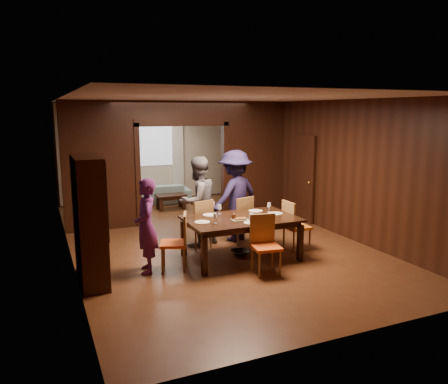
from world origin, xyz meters
name	(u,v)px	position (x,y,z in m)	size (l,w,h in m)	color
floor	(207,238)	(0.00, 0.00, 0.00)	(9.00, 9.00, 0.00)	#522C17
ceiling	(206,99)	(0.00, 0.00, 2.90)	(5.50, 9.00, 0.02)	silver
room_walls	(179,159)	(0.00, 1.89, 1.51)	(5.52, 9.01, 2.90)	black
person_purple	(146,226)	(-1.63, -1.44, 0.79)	(0.58, 0.38, 1.59)	#5A2161
person_grey	(198,202)	(-0.33, -0.37, 0.89)	(0.87, 0.68, 1.79)	slate
person_navy	(235,196)	(0.50, -0.34, 0.94)	(1.22, 0.70, 1.88)	#1D183C
sofa	(156,194)	(-0.09, 3.85, 0.29)	(1.96, 0.77, 0.57)	#8EB5B9
serving_bowl	(241,213)	(0.18, -1.26, 0.80)	(0.34, 0.34, 0.08)	black
dining_table	(241,238)	(0.11, -1.43, 0.38)	(2.00, 1.25, 0.76)	black
coffee_table	(171,202)	(0.10, 3.02, 0.20)	(0.80, 0.50, 0.40)	black
chair_left	(173,242)	(-1.19, -1.50, 0.48)	(0.44, 0.44, 0.97)	#E75315
chair_right	(297,225)	(1.33, -1.41, 0.48)	(0.44, 0.44, 0.97)	orange
chair_far_l	(198,223)	(-0.38, -0.51, 0.48)	(0.44, 0.44, 0.97)	#C37212
chair_far_r	(238,219)	(0.49, -0.53, 0.48)	(0.44, 0.44, 0.97)	orange
chair_near	(266,245)	(0.16, -2.29, 0.48)	(0.44, 0.44, 0.97)	#E05215
hutch	(89,220)	(-2.53, -1.50, 1.00)	(0.40, 1.20, 2.00)	black
door_right	(303,178)	(2.70, 0.50, 1.05)	(0.06, 0.90, 2.10)	black
window_far	(153,144)	(0.00, 4.44, 1.70)	(1.20, 0.03, 1.30)	silver
curtain_left	(129,160)	(-0.75, 4.40, 1.25)	(0.35, 0.06, 2.40)	white
curtain_right	(178,158)	(0.75, 4.40, 1.25)	(0.35, 0.06, 2.40)	white
plate_left	(202,222)	(-0.65, -1.46, 0.77)	(0.27, 0.27, 0.01)	white
plate_far_l	(210,215)	(-0.33, -1.03, 0.77)	(0.27, 0.27, 0.01)	white
plate_far_r	(256,211)	(0.60, -1.07, 0.77)	(0.27, 0.27, 0.01)	white
plate_right	(275,213)	(0.84, -1.40, 0.77)	(0.27, 0.27, 0.01)	white
plate_near	(251,223)	(0.12, -1.84, 0.77)	(0.27, 0.27, 0.01)	silver
platter_a	(240,219)	(0.02, -1.57, 0.78)	(0.30, 0.20, 0.04)	gray
platter_b	(265,219)	(0.45, -1.72, 0.78)	(0.30, 0.20, 0.04)	gray
wineglass_left	(215,218)	(-0.47, -1.62, 0.85)	(0.08, 0.08, 0.18)	white
wineglass_far	(220,209)	(-0.13, -1.01, 0.85)	(0.08, 0.08, 0.18)	silver
wineglass_right	(269,207)	(0.80, -1.23, 0.85)	(0.08, 0.08, 0.18)	white
tumbler	(251,217)	(0.17, -1.72, 0.83)	(0.07, 0.07, 0.14)	silver
condiment_jar	(234,217)	(-0.07, -1.51, 0.82)	(0.08, 0.08, 0.11)	#522613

